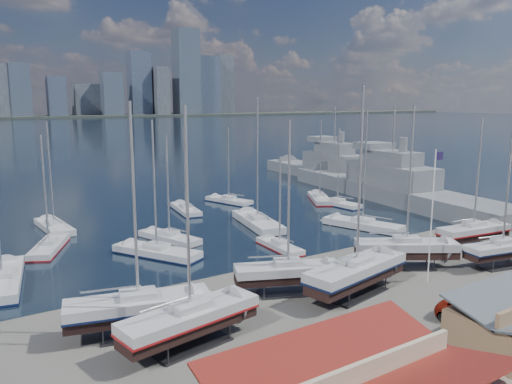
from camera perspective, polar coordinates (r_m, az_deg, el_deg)
ground at (r=50.89m, az=13.41°, el=-9.99°), size 1400.00×1400.00×0.00m
water at (r=344.85m, az=-27.24°, el=6.22°), size 1400.00×600.00×0.40m
sailboat_cradle_0 at (r=39.51m, az=-13.26°, el=-12.69°), size 11.28×5.59×17.45m
sailboat_cradle_1 at (r=37.01m, az=-7.53°, el=-14.15°), size 11.03×4.69×17.18m
sailboat_cradle_2 at (r=46.17m, az=3.67°, el=-9.11°), size 10.00×6.26×15.85m
sailboat_cradle_3 at (r=46.68m, az=11.41°, el=-8.89°), size 12.16×5.50×18.77m
sailboat_cradle_4 at (r=55.38m, az=16.80°, el=-6.16°), size 10.44×8.17×17.09m
sailboat_cradle_5 at (r=59.34m, az=26.32°, el=-5.84°), size 9.25×4.16×14.56m
sailboat_cradle_6 at (r=65.46m, az=23.59°, el=-4.14°), size 9.98×3.98×15.70m
sailboat_moored_0 at (r=54.24m, az=-26.99°, el=-9.22°), size 5.54×12.51×18.08m
sailboat_moored_1 at (r=64.32m, az=-22.56°, el=-5.93°), size 6.50×9.80×14.30m
sailboat_moored_2 at (r=73.85m, az=-22.05°, el=-3.85°), size 3.56×10.45×15.53m
sailboat_moored_3 at (r=58.41m, az=-11.26°, el=-6.93°), size 7.94×10.91×16.17m
sailboat_moored_4 at (r=64.29m, az=-9.86°, el=-5.27°), size 5.33×9.67×14.07m
sailboat_moored_5 at (r=80.42m, az=-8.04°, el=-2.09°), size 4.11×9.83×14.25m
sailboat_moored_6 at (r=59.97m, az=2.72°, el=-6.28°), size 2.65×7.92×11.66m
sailboat_moored_7 at (r=70.87m, az=0.16°, el=-3.65°), size 6.12×12.97×18.89m
sailboat_moored_8 at (r=86.83m, az=-3.13°, el=-1.09°), size 5.19×9.59×13.81m
sailboat_moored_9 at (r=71.09m, az=12.10°, el=-3.84°), size 6.45×11.65×16.96m
sailboat_moored_10 at (r=85.57m, az=9.31°, el=-1.38°), size 3.28×9.33×13.69m
sailboat_moored_11 at (r=89.17m, az=7.26°, el=-0.85°), size 7.49×10.11×15.04m
naval_ship_east at (r=92.74m, az=15.11°, el=0.16°), size 15.09×52.72×18.69m
naval_ship_west at (r=113.02m, az=8.83°, el=2.15°), size 10.17×46.22×18.13m
car_a at (r=34.49m, az=9.30°, el=-18.88°), size 2.68×4.11×1.30m
car_b at (r=39.91m, az=14.10°, el=-14.83°), size 4.18×2.63×1.30m
car_c at (r=44.09m, az=23.54°, el=-12.75°), size 4.10×6.06×1.54m
flagpole at (r=50.44m, az=19.58°, el=-1.55°), size 1.14×0.12×13.02m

